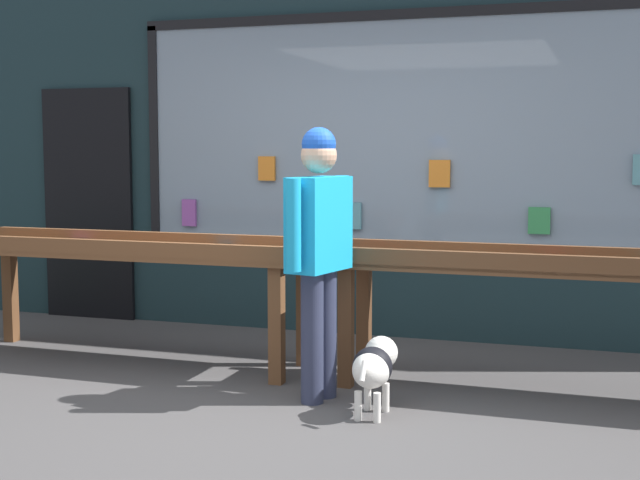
{
  "coord_description": "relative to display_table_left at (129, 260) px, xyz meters",
  "views": [
    {
      "loc": [
        1.85,
        -4.8,
        1.56
      ],
      "look_at": [
        0.05,
        0.7,
        0.96
      ],
      "focal_mm": 50.0,
      "sensor_mm": 36.0,
      "label": 1
    }
  ],
  "objects": [
    {
      "name": "person_browsing",
      "position": [
        1.65,
        -0.55,
        0.24
      ],
      "size": [
        0.31,
        0.65,
        1.69
      ],
      "rotation": [
        0.0,
        0.0,
        1.35
      ],
      "color": "#2D334C",
      "rests_on": "ground_plane"
    },
    {
      "name": "display_table_right",
      "position": [
        2.98,
        0.0,
        -0.0
      ],
      "size": [
        2.73,
        0.61,
        0.93
      ],
      "color": "brown",
      "rests_on": "ground_plane"
    },
    {
      "name": "display_table_left",
      "position": [
        0.0,
        0.0,
        0.0
      ],
      "size": [
        2.73,
        0.71,
        0.93
      ],
      "color": "brown",
      "rests_on": "ground_plane"
    },
    {
      "name": "ground_plane",
      "position": [
        1.49,
        -0.9,
        -0.75
      ],
      "size": [
        40.0,
        40.0,
        0.0
      ],
      "primitive_type": "plane",
      "color": "#474444"
    },
    {
      "name": "shopfront_facade",
      "position": [
        1.49,
        1.49,
        1.12
      ],
      "size": [
        7.87,
        0.29,
        3.79
      ],
      "color": "#192D33",
      "rests_on": "ground_plane"
    },
    {
      "name": "small_dog",
      "position": [
        2.05,
        -0.73,
        -0.46
      ],
      "size": [
        0.24,
        0.58,
        0.43
      ],
      "rotation": [
        0.0,
        0.0,
        1.59
      ],
      "color": "white",
      "rests_on": "ground_plane"
    }
  ]
}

